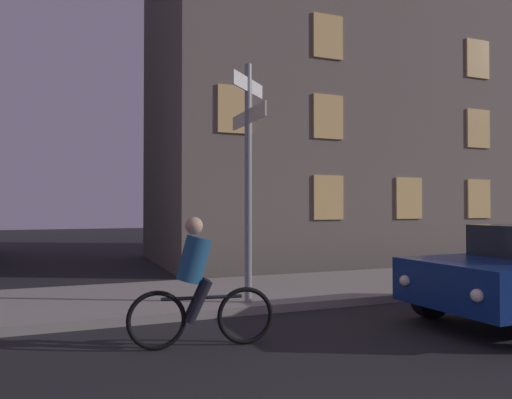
{
  "coord_description": "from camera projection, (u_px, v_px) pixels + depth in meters",
  "views": [
    {
      "loc": [
        -1.8,
        -1.47,
        1.72
      ],
      "look_at": [
        1.15,
        6.02,
        1.86
      ],
      "focal_mm": 33.69,
      "sensor_mm": 36.0,
      "label": 1
    }
  ],
  "objects": [
    {
      "name": "sidewalk_kerb",
      "position": [
        172.0,
        297.0,
        8.82
      ],
      "size": [
        40.0,
        3.25,
        0.14
      ],
      "primitive_type": "cube",
      "color": "gray",
      "rests_on": "ground_plane"
    },
    {
      "name": "signpost",
      "position": [
        248.0,
        163.0,
        8.08
      ],
      "size": [
        0.84,
        1.54,
        4.01
      ],
      "color": "gray",
      "rests_on": "sidewalk_kerb"
    },
    {
      "name": "building_right_block",
      "position": [
        349.0,
        59.0,
        16.97
      ],
      "size": [
        13.39,
        6.31,
        13.95
      ],
      "color": "#6B6056",
      "rests_on": "ground_plane"
    },
    {
      "name": "cyclist",
      "position": [
        198.0,
        287.0,
        5.92
      ],
      "size": [
        1.81,
        0.38,
        1.61
      ],
      "color": "black",
      "rests_on": "ground_plane"
    }
  ]
}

